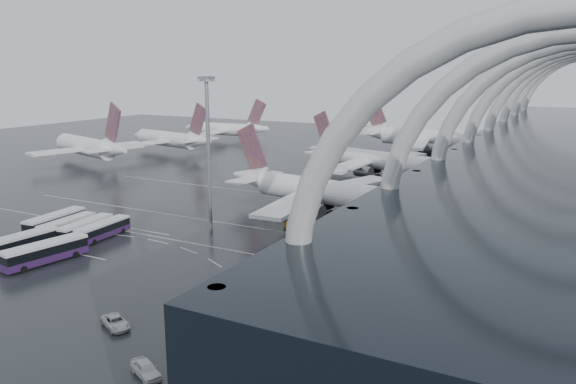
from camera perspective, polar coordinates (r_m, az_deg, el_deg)
The scene contains 27 objects.
ground at distance 103.30m, azimuth -7.72°, elevation -5.12°, with size 420.00×420.00×0.00m, color black.
lane_marking_near at distance 101.77m, azimuth -8.38°, elevation -5.41°, with size 120.00×0.25×0.01m, color beige.
lane_marking_mid at distance 112.79m, azimuth -4.15°, elevation -3.51°, with size 120.00×0.25×0.01m, color beige.
lane_marking_far at distance 136.47m, azimuth 2.13°, elevation -0.65°, with size 120.00×0.25×0.01m, color beige.
bus_bay_line_south at distance 108.43m, azimuth -23.19°, elevation -5.19°, with size 28.00×0.25×0.01m, color beige.
bus_bay_line_north at distance 118.50m, azimuth -17.19°, elevation -3.26°, with size 28.00×0.25×0.01m, color beige.
airliner_main at distance 121.70m, azimuth 3.91°, elevation -0.07°, with size 54.57×47.43×18.48m.
airliner_gate_b at distance 166.82m, azimuth 8.84°, elevation 3.21°, with size 51.17×45.34×17.97m.
airliner_gate_c at distance 214.65m, azimuth 14.32°, elevation 5.30°, with size 61.62×56.87×21.97m.
jet_remote_west at distance 196.31m, azimuth -19.50°, elevation 4.30°, with size 47.57×38.63×20.95m.
jet_remote_mid at distance 213.59m, azimuth -11.77°, elevation 5.25°, with size 43.91×35.54×19.14m.
jet_remote_far at distance 247.17m, azimuth -6.20°, elevation 6.34°, with size 41.94×33.81×18.25m.
bus_row_near_a at distance 118.40m, azimuth -22.59°, elevation -2.78°, with size 4.19×13.70×3.32m.
bus_row_near_b at distance 114.72m, azimuth -21.52°, elevation -3.23°, with size 3.73×12.61×3.06m.
bus_row_near_c at distance 112.05m, azimuth -19.91°, elevation -3.46°, with size 4.04×12.76×3.09m.
bus_row_near_d at distance 110.38m, azimuth -18.27°, elevation -3.61°, with size 3.61×12.29×2.98m.
bus_row_far_a at distance 106.24m, azimuth -25.70°, elevation -4.76°, with size 4.11×13.70×3.32m.
bus_row_far_c at distance 99.69m, azimuth -23.47°, elevation -5.60°, with size 5.37×14.27×3.43m.
van_curve_a at distance 73.49m, azimuth -17.10°, elevation -12.53°, with size 2.31×5.02×1.39m, color silver.
van_curve_b at distance 62.33m, azimuth -14.24°, elevation -17.03°, with size 1.88×4.67×1.59m, color silver.
van_curve_c at distance 70.69m, azimuth -7.70°, elevation -13.03°, with size 1.64×4.70×1.55m, color silver.
floodlight_mast at distance 105.96m, azimuth -8.13°, elevation 5.62°, with size 2.27×2.27×29.57m.
gse_cart_belly_a at distance 110.33m, azimuth 4.73°, elevation -3.60°, with size 2.01×1.19×1.10m, color orange.
gse_cart_belly_b at distance 122.90m, azimuth 10.91°, elevation -2.06°, with size 2.32×1.37×1.27m, color slate.
gse_cart_belly_c at distance 111.83m, azimuth 0.11°, elevation -3.35°, with size 1.89×1.11×1.03m, color orange.
gse_cart_belly_d at distance 109.16m, azimuth 13.71°, elevation -4.09°, with size 2.10×1.24×1.15m, color slate.
gse_cart_belly_e at distance 122.10m, azimuth 6.84°, elevation -2.07°, with size 1.93×1.14×1.05m, color orange.
Camera 1 is at (58.24, -79.42, 31.18)m, focal length 35.00 mm.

